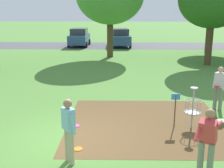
{
  "coord_description": "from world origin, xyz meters",
  "views": [
    {
      "loc": [
        1.39,
        -7.88,
        3.84
      ],
      "look_at": [
        1.19,
        2.77,
        1.0
      ],
      "focal_mm": 45.65,
      "sensor_mm": 36.0,
      "label": 1
    }
  ],
  "objects_px": {
    "parked_car_center_left": "(120,38)",
    "player_waiting_left": "(69,128)",
    "player_waiting_right": "(208,140)",
    "disc_golf_basket": "(191,106)",
    "player_throwing": "(219,86)",
    "frisbee_near_basket": "(69,115)",
    "parked_car_leftmost": "(79,37)",
    "frisbee_by_tee": "(78,149)"
  },
  "relations": [
    {
      "from": "parked_car_center_left",
      "to": "player_waiting_left",
      "type": "bearing_deg",
      "value": -93.68
    },
    {
      "from": "player_waiting_left",
      "to": "player_waiting_right",
      "type": "xyz_separation_m",
      "value": [
        3.23,
        -0.67,
        0.02
      ]
    },
    {
      "from": "player_waiting_right",
      "to": "parked_car_center_left",
      "type": "bearing_deg",
      "value": 94.21
    },
    {
      "from": "disc_golf_basket",
      "to": "player_throwing",
      "type": "distance_m",
      "value": 2.33
    },
    {
      "from": "frisbee_near_basket",
      "to": "player_throwing",
      "type": "bearing_deg",
      "value": 6.98
    },
    {
      "from": "player_throwing",
      "to": "player_waiting_left",
      "type": "xyz_separation_m",
      "value": [
        -5.11,
        -4.04,
        0.0
      ]
    },
    {
      "from": "player_throwing",
      "to": "frisbee_near_basket",
      "type": "relative_size",
      "value": 7.72
    },
    {
      "from": "player_throwing",
      "to": "parked_car_leftmost",
      "type": "relative_size",
      "value": 0.4
    },
    {
      "from": "disc_golf_basket",
      "to": "parked_car_leftmost",
      "type": "relative_size",
      "value": 0.33
    },
    {
      "from": "frisbee_near_basket",
      "to": "parked_car_leftmost",
      "type": "xyz_separation_m",
      "value": [
        -2.2,
        20.04,
        0.91
      ]
    },
    {
      "from": "player_throwing",
      "to": "disc_golf_basket",
      "type": "bearing_deg",
      "value": -130.35
    },
    {
      "from": "disc_golf_basket",
      "to": "player_waiting_right",
      "type": "distance_m",
      "value": 2.98
    },
    {
      "from": "frisbee_near_basket",
      "to": "parked_car_center_left",
      "type": "bearing_deg",
      "value": 84.03
    },
    {
      "from": "player_waiting_left",
      "to": "parked_car_leftmost",
      "type": "xyz_separation_m",
      "value": [
        -2.77,
        23.38,
        -0.05
      ]
    },
    {
      "from": "player_throwing",
      "to": "frisbee_by_tee",
      "type": "bearing_deg",
      "value": -146.31
    },
    {
      "from": "player_throwing",
      "to": "player_waiting_right",
      "type": "relative_size",
      "value": 1.0
    },
    {
      "from": "player_throwing",
      "to": "parked_car_leftmost",
      "type": "xyz_separation_m",
      "value": [
        -7.89,
        19.34,
        -0.05
      ]
    },
    {
      "from": "frisbee_near_basket",
      "to": "parked_car_center_left",
      "type": "relative_size",
      "value": 0.05
    },
    {
      "from": "frisbee_by_tee",
      "to": "parked_car_center_left",
      "type": "xyz_separation_m",
      "value": [
        1.38,
        22.34,
        0.91
      ]
    },
    {
      "from": "disc_golf_basket",
      "to": "parked_car_center_left",
      "type": "relative_size",
      "value": 0.32
    },
    {
      "from": "frisbee_by_tee",
      "to": "player_throwing",
      "type": "bearing_deg",
      "value": 33.69
    },
    {
      "from": "disc_golf_basket",
      "to": "player_throwing",
      "type": "xyz_separation_m",
      "value": [
        1.5,
        1.77,
        0.21
      ]
    },
    {
      "from": "frisbee_near_basket",
      "to": "player_waiting_left",
      "type": "bearing_deg",
      "value": -80.21
    },
    {
      "from": "player_throwing",
      "to": "player_waiting_left",
      "type": "height_order",
      "value": "same"
    },
    {
      "from": "player_waiting_left",
      "to": "player_waiting_right",
      "type": "relative_size",
      "value": 1.0
    },
    {
      "from": "frisbee_by_tee",
      "to": "frisbee_near_basket",
      "type": "bearing_deg",
      "value": 104.53
    },
    {
      "from": "frisbee_near_basket",
      "to": "player_waiting_right",
      "type": "bearing_deg",
      "value": -46.55
    },
    {
      "from": "player_waiting_right",
      "to": "disc_golf_basket",
      "type": "bearing_deg",
      "value": 82.67
    },
    {
      "from": "player_waiting_right",
      "to": "parked_car_center_left",
      "type": "xyz_separation_m",
      "value": [
        -1.75,
        23.72,
        -0.06
      ]
    },
    {
      "from": "player_waiting_right",
      "to": "parked_car_center_left",
      "type": "height_order",
      "value": "parked_car_center_left"
    },
    {
      "from": "disc_golf_basket",
      "to": "player_waiting_right",
      "type": "height_order",
      "value": "player_waiting_right"
    },
    {
      "from": "player_waiting_right",
      "to": "parked_car_leftmost",
      "type": "distance_m",
      "value": 24.79
    },
    {
      "from": "player_throwing",
      "to": "frisbee_near_basket",
      "type": "height_order",
      "value": "player_throwing"
    },
    {
      "from": "player_waiting_left",
      "to": "player_waiting_right",
      "type": "bearing_deg",
      "value": -11.76
    },
    {
      "from": "parked_car_leftmost",
      "to": "parked_car_center_left",
      "type": "distance_m",
      "value": 4.27
    },
    {
      "from": "disc_golf_basket",
      "to": "player_waiting_left",
      "type": "relative_size",
      "value": 0.81
    },
    {
      "from": "disc_golf_basket",
      "to": "parked_car_center_left",
      "type": "bearing_deg",
      "value": 95.84
    },
    {
      "from": "disc_golf_basket",
      "to": "player_waiting_left",
      "type": "bearing_deg",
      "value": -147.8
    },
    {
      "from": "player_throwing",
      "to": "parked_car_leftmost",
      "type": "height_order",
      "value": "parked_car_leftmost"
    },
    {
      "from": "frisbee_near_basket",
      "to": "parked_car_center_left",
      "type": "xyz_separation_m",
      "value": [
        2.06,
        19.7,
        0.91
      ]
    },
    {
      "from": "disc_golf_basket",
      "to": "player_waiting_right",
      "type": "relative_size",
      "value": 0.81
    },
    {
      "from": "player_throwing",
      "to": "player_waiting_right",
      "type": "bearing_deg",
      "value": -111.77
    }
  ]
}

